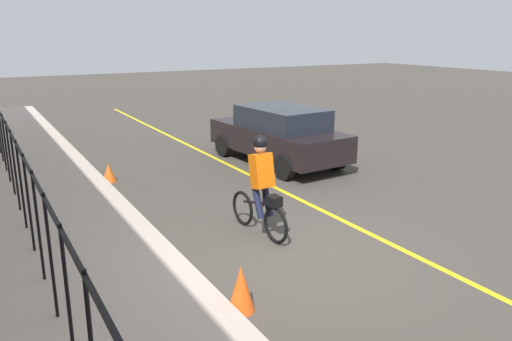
% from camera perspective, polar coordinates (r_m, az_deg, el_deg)
% --- Properties ---
extents(ground_plane, '(80.00, 80.00, 0.00)m').
position_cam_1_polar(ground_plane, '(8.30, 5.57, -9.81)').
color(ground_plane, '#433D37').
extents(lane_line_centre, '(36.00, 0.12, 0.01)m').
position_cam_1_polar(lane_line_centre, '(9.25, 13.77, -7.46)').
color(lane_line_centre, yellow).
rests_on(lane_line_centre, ground).
extents(sidewalk, '(40.00, 3.20, 0.15)m').
position_cam_1_polar(sidewalk, '(7.07, -18.36, -14.65)').
color(sidewalk, '#B8A89A').
rests_on(sidewalk, ground).
extents(iron_fence, '(17.91, 0.04, 1.60)m').
position_cam_1_polar(iron_fence, '(7.48, -23.71, -3.69)').
color(iron_fence, black).
rests_on(iron_fence, sidewalk).
extents(cyclist_lead, '(1.71, 0.39, 1.83)m').
position_cam_1_polar(cyclist_lead, '(8.84, 0.57, -1.82)').
color(cyclist_lead, black).
rests_on(cyclist_lead, ground).
extents(patrol_sedan, '(4.51, 2.17, 1.58)m').
position_cam_1_polar(patrol_sedan, '(13.90, 2.56, 4.16)').
color(patrol_sedan, black).
rests_on(patrol_sedan, ground).
extents(traffic_cone_near, '(0.36, 0.36, 0.45)m').
position_cam_1_polar(traffic_cone_near, '(12.76, -16.33, -0.24)').
color(traffic_cone_near, orange).
rests_on(traffic_cone_near, ground).
extents(traffic_cone_far, '(0.36, 0.36, 0.64)m').
position_cam_1_polar(traffic_cone_far, '(6.69, -1.71, -13.21)').
color(traffic_cone_far, '#FD5918').
rests_on(traffic_cone_far, ground).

